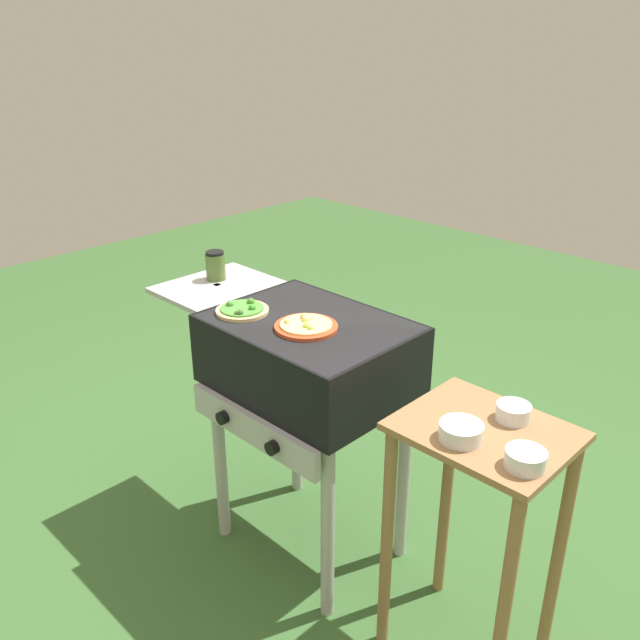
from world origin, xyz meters
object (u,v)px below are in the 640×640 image
object	(u,v)px
pizza_veggie	(242,310)
topping_bowl_middle	(513,413)
sauce_jar	(215,266)
grill	(305,360)
topping_bowl_near	(525,460)
topping_bowl_far	(461,432)
pizza_cheese	(306,326)
prep_table	(477,500)

from	to	relation	value
pizza_veggie	topping_bowl_middle	bearing A→B (deg)	11.95
sauce_jar	topping_bowl_middle	bearing A→B (deg)	2.53
grill	pizza_veggie	bearing A→B (deg)	-153.41
pizza_veggie	topping_bowl_near	size ratio (longest dim) A/B	1.76
pizza_veggie	topping_bowl_near	distance (m)	1.03
sauce_jar	topping_bowl_far	xyz separation A→B (m)	(1.17, -0.12, -0.14)
topping_bowl_near	pizza_cheese	bearing A→B (deg)	177.25
prep_table	topping_bowl_middle	size ratio (longest dim) A/B	8.58
topping_bowl_far	topping_bowl_middle	world-z (taller)	same
grill	pizza_cheese	bearing A→B (deg)	-40.72
grill	pizza_cheese	world-z (taller)	pizza_cheese
sauce_jar	topping_bowl_near	size ratio (longest dim) A/B	1.09
pizza_cheese	topping_bowl_far	xyz separation A→B (m)	(0.61, -0.05, -0.09)
grill	pizza_cheese	xyz separation A→B (m)	(0.05, -0.04, 0.15)
pizza_cheese	prep_table	world-z (taller)	pizza_cheese
topping_bowl_near	topping_bowl_middle	size ratio (longest dim) A/B	1.07
sauce_jar	topping_bowl_near	xyz separation A→B (m)	(1.35, -0.12, -0.14)
prep_table	topping_bowl_far	distance (m)	0.27
topping_bowl_near	topping_bowl_middle	bearing A→B (deg)	126.96
prep_table	topping_bowl_middle	xyz separation A→B (m)	(0.03, 0.09, 0.25)
grill	topping_bowl_middle	distance (m)	0.71
topping_bowl_far	sauce_jar	bearing A→B (deg)	173.91
pizza_veggie	prep_table	size ratio (longest dim) A/B	0.22
pizza_cheese	pizza_veggie	world-z (taller)	same
pizza_veggie	topping_bowl_middle	distance (m)	0.92
sauce_jar	pizza_veggie	bearing A→B (deg)	-23.10
pizza_veggie	sauce_jar	distance (m)	0.35
pizza_veggie	grill	bearing A→B (deg)	26.59
grill	topping_bowl_middle	world-z (taller)	grill
topping_bowl_near	pizza_veggie	bearing A→B (deg)	-178.95
sauce_jar	topping_bowl_middle	distance (m)	1.23
pizza_veggie	topping_bowl_middle	size ratio (longest dim) A/B	1.89
topping_bowl_far	topping_bowl_middle	distance (m)	0.18
grill	sauce_jar	size ratio (longest dim) A/B	8.86
sauce_jar	prep_table	bearing A→B (deg)	-1.64
sauce_jar	prep_table	xyz separation A→B (m)	(1.19, -0.03, -0.39)
prep_table	pizza_cheese	bearing A→B (deg)	-175.84
grill	topping_bowl_middle	xyz separation A→B (m)	(0.70, 0.09, 0.06)
grill	prep_table	bearing A→B (deg)	0.37
sauce_jar	topping_bowl_near	world-z (taller)	sauce_jar
grill	topping_bowl_near	distance (m)	0.84
pizza_veggie	sauce_jar	size ratio (longest dim) A/B	1.62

